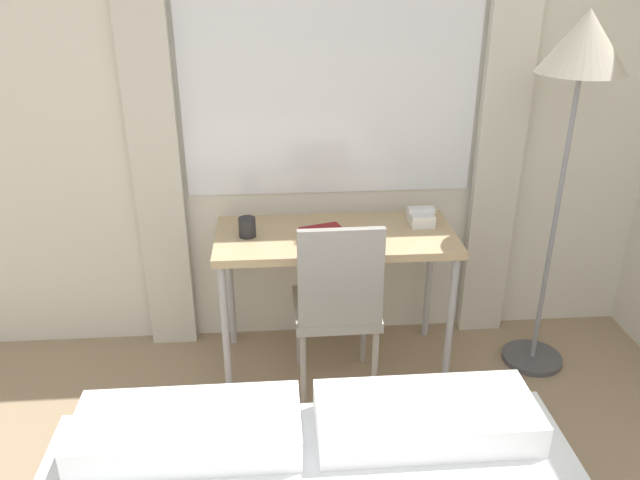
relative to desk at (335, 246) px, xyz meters
name	(u,v)px	position (x,y,z in m)	size (l,w,h in m)	color
wall_back_with_window	(292,95)	(-0.19, 0.34, 0.67)	(4.86, 0.13, 2.70)	silver
desk	(335,246)	(0.00, 0.00, 0.00)	(1.17, 0.52, 0.75)	tan
desk_chair	(337,301)	(-0.01, -0.25, -0.16)	(0.40, 0.40, 0.93)	gray
standing_lamp	(581,70)	(1.06, -0.08, 0.85)	(0.39, 0.39, 1.78)	#4C4C51
telephone	(421,217)	(0.44, 0.09, 0.10)	(0.13, 0.15, 0.08)	white
book	(323,232)	(-0.06, -0.01, 0.08)	(0.24, 0.21, 0.02)	maroon
mug	(247,227)	(-0.43, 0.00, 0.12)	(0.08, 0.08, 0.09)	#262628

